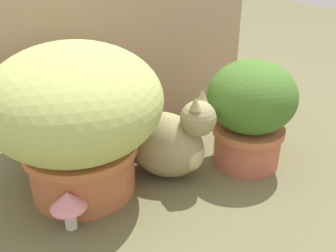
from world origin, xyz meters
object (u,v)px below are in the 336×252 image
(cat, at_px, (170,142))
(mushroom_ornament_pink, at_px, (68,202))
(leafy_planter, at_px, (250,110))
(grass_planter, at_px, (76,114))

(cat, relative_size, mushroom_ornament_pink, 3.12)
(mushroom_ornament_pink, bearing_deg, cat, 14.52)
(leafy_planter, distance_m, mushroom_ornament_pink, 0.64)
(grass_planter, distance_m, cat, 0.31)
(grass_planter, height_order, cat, grass_planter)
(cat, bearing_deg, mushroom_ornament_pink, -165.48)
(leafy_planter, xyz_separation_m, cat, (-0.27, 0.06, -0.08))
(leafy_planter, bearing_deg, grass_planter, 167.62)
(grass_planter, bearing_deg, leafy_planter, -12.38)
(grass_planter, bearing_deg, cat, -12.31)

